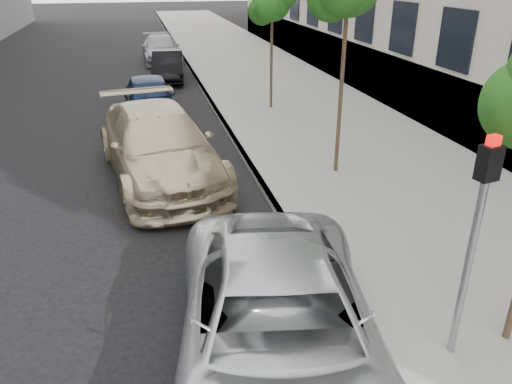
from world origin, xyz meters
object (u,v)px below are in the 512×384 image
object	(u,v)px
signal_pole	(476,226)
sedan_blue	(150,97)
sedan_black	(168,66)
tree_far	(273,2)
minivan	(279,329)
suv	(159,145)
sedan_rear	(161,49)

from	to	relation	value
signal_pole	sedan_blue	distance (m)	13.67
sedan_black	signal_pole	bearing A→B (deg)	-77.81
tree_far	minivan	bearing A→B (deg)	-104.52
tree_far	suv	world-z (taller)	tree_far
sedan_blue	sedan_black	bearing A→B (deg)	78.43
suv	sedan_rear	size ratio (longest dim) A/B	1.23
sedan_black	sedan_rear	size ratio (longest dim) A/B	0.82
sedan_blue	sedan_rear	bearing A→B (deg)	82.77
tree_far	sedan_blue	bearing A→B (deg)	178.74
tree_far	suv	bearing A→B (deg)	-127.92
sedan_rear	sedan_black	bearing A→B (deg)	-90.81
sedan_black	suv	bearing A→B (deg)	-89.90
suv	sedan_black	bearing A→B (deg)	76.18
tree_far	sedan_rear	distance (m)	12.31
sedan_blue	sedan_rear	xyz separation A→B (m)	(1.09, 11.35, -0.01)
suv	sedan_rear	xyz separation A→B (m)	(1.08, 17.10, -0.16)
minivan	suv	bearing A→B (deg)	108.46
signal_pole	sedan_rear	world-z (taller)	signal_pole
signal_pole	minivan	size ratio (longest dim) A/B	0.55
sedan_rear	suv	bearing A→B (deg)	-94.41
tree_far	suv	xyz separation A→B (m)	(-4.40, -5.65, -2.93)
sedan_blue	minivan	bearing A→B (deg)	-86.96
tree_far	sedan_blue	world-z (taller)	tree_far
signal_pole	sedan_black	distance (m)	19.64
tree_far	minivan	world-z (taller)	tree_far
tree_far	signal_pole	size ratio (longest dim) A/B	1.46
signal_pole	minivan	bearing A→B (deg)	164.15
tree_far	sedan_black	bearing A→B (deg)	117.54
tree_far	minivan	distance (m)	13.61
minivan	suv	size ratio (longest dim) A/B	0.92
minivan	suv	distance (m)	7.27
sedan_blue	sedan_black	xyz separation A→B (m)	(1.09, 6.28, -0.06)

